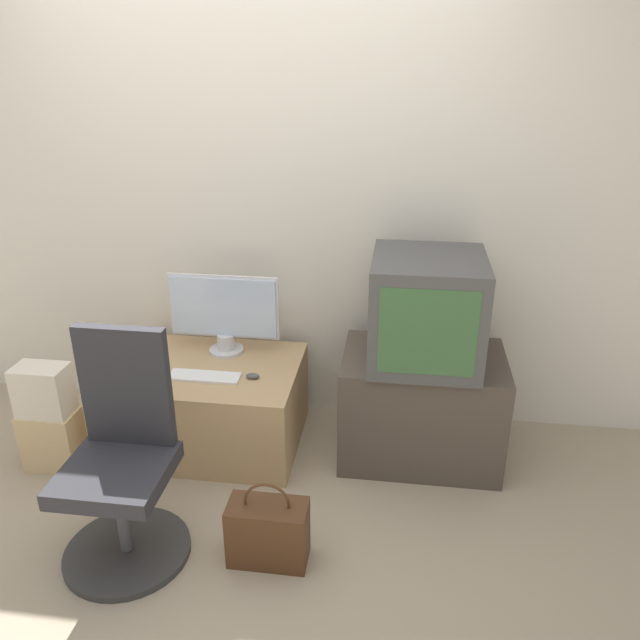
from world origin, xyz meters
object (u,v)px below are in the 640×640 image
at_px(crt_tv, 426,310).
at_px(handbag, 268,532).
at_px(office_chair, 122,469).
at_px(main_monitor, 224,313).
at_px(mouse, 253,376).
at_px(cardboard_box_lower, 53,439).
at_px(keyboard, 204,377).

relative_size(crt_tv, handbag, 1.40).
bearing_deg(crt_tv, office_chair, -146.07).
relative_size(main_monitor, crt_tv, 1.10).
bearing_deg(crt_tv, mouse, -173.36).
bearing_deg(cardboard_box_lower, main_monitor, 33.13).
bearing_deg(main_monitor, mouse, -52.43).
distance_m(main_monitor, keyboard, 0.37).
xyz_separation_m(main_monitor, handbag, (0.43, -0.99, -0.53)).
bearing_deg(keyboard, crt_tv, 6.65).
bearing_deg(mouse, cardboard_box_lower, -166.66).
relative_size(keyboard, cardboard_box_lower, 1.16).
bearing_deg(mouse, keyboard, -173.32).
height_order(mouse, cardboard_box_lower, mouse).
xyz_separation_m(mouse, office_chair, (-0.37, -0.71, -0.07)).
distance_m(crt_tv, office_chair, 1.52).
xyz_separation_m(office_chair, handbag, (0.59, -0.00, -0.25)).
height_order(main_monitor, cardboard_box_lower, main_monitor).
bearing_deg(cardboard_box_lower, crt_tv, 10.31).
relative_size(keyboard, crt_tv, 0.67).
height_order(mouse, office_chair, office_chair).
distance_m(keyboard, office_chair, 0.70).
bearing_deg(crt_tv, main_monitor, 170.42).
relative_size(cardboard_box_lower, handbag, 0.81).
relative_size(keyboard, mouse, 5.21).
bearing_deg(main_monitor, crt_tv, -9.58).
bearing_deg(office_chair, crt_tv, 33.93).
bearing_deg(handbag, keyboard, 123.94).
height_order(mouse, handbag, mouse).
xyz_separation_m(crt_tv, cardboard_box_lower, (-1.82, -0.33, -0.67)).
xyz_separation_m(mouse, handbag, (0.22, -0.71, -0.32)).
bearing_deg(office_chair, main_monitor, 80.64).
bearing_deg(handbag, crt_tv, 53.02).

